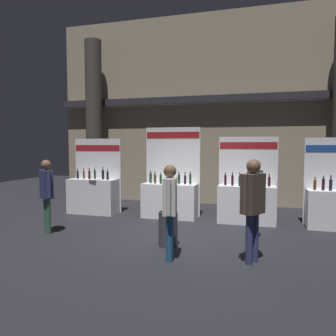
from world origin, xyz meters
TOP-DOWN VIEW (x-y plane):
  - ground_plane at (0.00, 0.00)m, footprint 24.00×24.00m
  - hall_colonnade at (0.00, 4.24)m, footprint 11.04×1.17m
  - exhibitor_booth_0 at (-3.07, 1.73)m, footprint 1.53×0.71m
  - exhibitor_booth_1 at (-0.69, 1.80)m, footprint 1.61×0.66m
  - exhibitor_booth_2 at (1.43, 1.73)m, footprint 1.55×0.66m
  - trash_bin at (-0.03, -0.76)m, footprint 0.39×0.39m
  - visitor_0 at (1.65, 0.14)m, footprint 0.33×0.47m
  - visitor_2 at (-3.00, -0.60)m, footprint 0.43×0.41m
  - visitor_3 at (0.23, -1.54)m, footprint 0.29×0.55m
  - visitor_4 at (1.65, -1.30)m, footprint 0.43×0.51m

SIDE VIEW (x-z plane):
  - ground_plane at x=0.00m, z-range 0.00..0.00m
  - trash_bin at x=-0.03m, z-range 0.00..0.70m
  - exhibitor_booth_2 at x=1.43m, z-range -0.55..1.73m
  - exhibitor_booth_0 at x=-3.07m, z-range -0.52..1.73m
  - exhibitor_booth_1 at x=-0.69m, z-range -0.66..1.90m
  - visitor_3 at x=0.23m, z-range 0.16..1.87m
  - visitor_2 at x=-3.00m, z-range 0.16..1.88m
  - visitor_0 at x=1.65m, z-range 0.16..1.91m
  - visitor_4 at x=1.65m, z-range 0.19..2.01m
  - hall_colonnade at x=0.00m, z-range -0.06..6.49m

